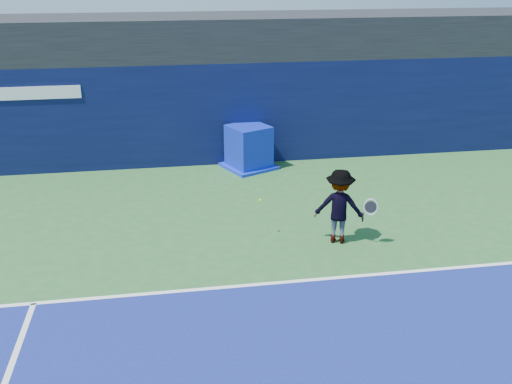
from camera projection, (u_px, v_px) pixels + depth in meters
baseline at (306, 280)px, 10.93m from camera, size 24.00×0.10×0.01m
stadium_band at (243, 35)px, 17.36m from camera, size 36.00×3.00×1.20m
back_wall_assembly at (248, 111)px, 17.23m from camera, size 36.00×1.03×3.00m
equipment_cart at (249, 149)px, 16.74m from camera, size 1.76×1.76×1.27m
tennis_player at (339, 206)px, 12.18m from camera, size 1.35×0.94×1.65m
tennis_ball at (260, 200)px, 12.43m from camera, size 0.06×0.06×0.06m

